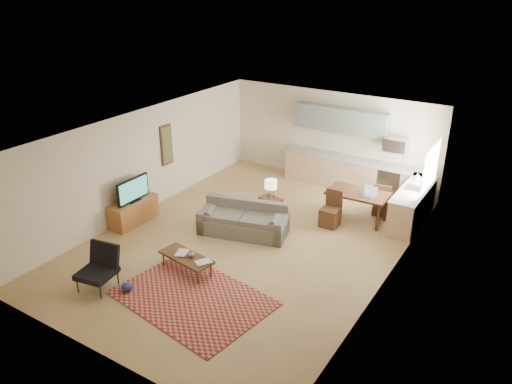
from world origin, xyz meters
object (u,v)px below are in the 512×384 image
Objects in this scene: coffee_table at (187,264)px; armchair at (96,269)px; sofa at (243,219)px; console_table at (270,209)px; tv_credenza at (134,211)px; dining_table at (357,206)px.

coffee_table is 1.42× the size of armchair.
sofa is 3.48× the size of console_table.
armchair is 0.67× the size of tv_credenza.
console_table is at bearing 62.08° from armchair.
tv_credenza is at bearing -131.99° from console_table.
sofa is 1.76× the size of coffee_table.
dining_table is (3.23, 5.59, -0.06)m from armchair.
sofa is at bearing 60.77° from armchair.
coffee_table is 1.98× the size of console_table.
dining_table reaches higher than tv_credenza.
console_table is (0.30, 2.96, 0.13)m from coffee_table.
sofa is 1.46× the size of dining_table.
console_table is (1.41, 4.38, -0.12)m from armchair.
console_table is at bearing 33.54° from tv_credenza.
coffee_table is 0.95× the size of tv_credenza.
armchair reaches higher than dining_table.
dining_table reaches higher than coffee_table.
coffee_table is 2.78m from tv_credenza.
tv_credenza is 5.63m from dining_table.
dining_table is at bearing 72.05° from coffee_table.
sofa reaches higher than console_table.
armchair is at bearing -118.88° from coffee_table.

